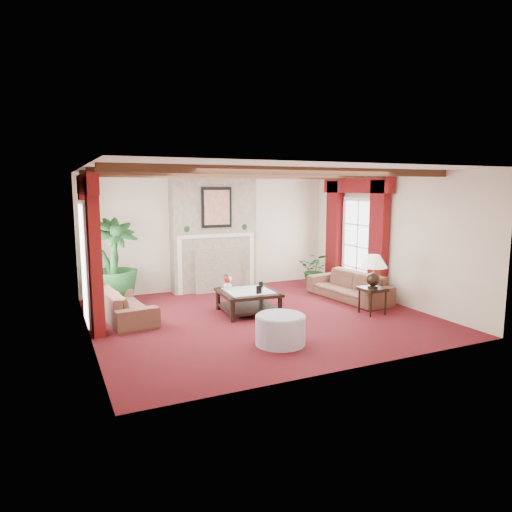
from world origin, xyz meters
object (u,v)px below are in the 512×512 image
potted_palm (114,281)px  ottoman (280,330)px  side_table (372,301)px  sofa_right (349,282)px  coffee_table (248,302)px  sofa_left (125,299)px

potted_palm → ottoman: potted_palm is taller
side_table → ottoman: bearing=-161.9°
sofa_right → side_table: (-0.29, -1.15, -0.13)m
side_table → ottoman: (-2.40, -0.78, -0.03)m
coffee_table → potted_palm: bearing=146.9°
sofa_right → coffee_table: 2.43m
sofa_right → ottoman: size_ratio=2.63×
sofa_right → side_table: bearing=-20.2°
sofa_right → potted_palm: (-4.68, 1.57, 0.11)m
side_table → sofa_left: bearing=159.4°
sofa_left → potted_palm: size_ratio=0.98×
sofa_left → side_table: 4.64m
potted_palm → side_table: bearing=-31.8°
sofa_left → coffee_table: sofa_left is taller
sofa_right → side_table: sofa_right is taller
sofa_left → potted_palm: potted_palm is taller
ottoman → potted_palm: bearing=119.6°
potted_palm → side_table: (4.39, -2.72, -0.24)m
sofa_left → sofa_right: size_ratio=0.95×
sofa_left → potted_palm: (-0.04, 1.09, 0.13)m
sofa_left → ottoman: sofa_left is taller
sofa_right → coffee_table: (-2.42, -0.11, -0.17)m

